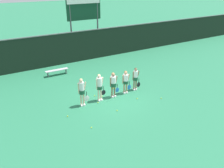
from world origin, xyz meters
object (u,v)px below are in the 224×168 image
tennis_ball_2 (117,110)px  tennis_ball_3 (115,86)px  player_3 (126,80)px  bench_courtside (57,71)px  tennis_ball_6 (137,99)px  scoreboard (84,14)px  tennis_ball_1 (95,96)px  tennis_ball_0 (117,88)px  tennis_ball_10 (98,103)px  player_0 (82,90)px  tennis_ball_5 (102,96)px  tennis_ball_7 (127,89)px  tennis_ball_4 (113,88)px  player_2 (113,83)px  player_4 (136,77)px  tennis_ball_9 (161,98)px  player_1 (99,85)px  tennis_ball_11 (67,116)px  tennis_ball_8 (91,128)px

tennis_ball_2 → tennis_ball_3: tennis_ball_3 is taller
player_3 → bench_courtside: bearing=124.0°
player_3 → tennis_ball_6: player_3 is taller
bench_courtside → tennis_ball_6: (3.28, -6.39, -0.35)m
scoreboard → tennis_ball_1: bearing=-110.1°
tennis_ball_0 → tennis_ball_10: tennis_ball_10 is taller
player_0 → tennis_ball_5: 1.87m
tennis_ball_7 → tennis_ball_3: bearing=120.2°
bench_courtside → scoreboard: bearing=39.6°
player_0 → tennis_ball_0: player_0 is taller
tennis_ball_4 → tennis_ball_5: (-1.21, -0.64, -0.00)m
player_2 → tennis_ball_7: 1.77m
player_0 → tennis_ball_3: (3.06, 1.29, -1.02)m
player_3 → tennis_ball_7: size_ratio=24.01×
player_4 → tennis_ball_2: 3.17m
player_0 → tennis_ball_1: player_0 is taller
tennis_ball_5 → tennis_ball_9: 3.83m
player_1 → tennis_ball_7: (2.35, 0.45, -1.03)m
tennis_ball_3 → tennis_ball_7: size_ratio=1.04×
tennis_ball_5 → tennis_ball_11: size_ratio=1.00×
tennis_ball_1 → tennis_ball_6: size_ratio=1.06×
player_0 → tennis_ball_7: player_0 is taller
tennis_ball_9 → tennis_ball_2: bearing=176.8°
player_3 → tennis_ball_8: 4.45m
player_3 → tennis_ball_9: 2.58m
tennis_ball_6 → tennis_ball_4: bearing=106.2°
player_4 → player_2: bearing=-166.4°
bench_courtside → tennis_ball_0: (2.94, -4.48, -0.35)m
tennis_ball_1 → tennis_ball_5: bearing=-37.9°
tennis_ball_10 → tennis_ball_11: bearing=-167.7°
player_0 → tennis_ball_1: size_ratio=25.87×
tennis_ball_2 → tennis_ball_11: (-2.72, 0.89, 0.00)m
tennis_ball_4 → tennis_ball_0: bearing=-26.0°
player_2 → tennis_ball_11: bearing=-168.3°
tennis_ball_0 → tennis_ball_1: bearing=-173.6°
player_2 → player_3: 0.98m
tennis_ball_0 → tennis_ball_10: size_ratio=0.93×
tennis_ball_1 → tennis_ball_9: (3.58, -2.45, -0.00)m
player_2 → tennis_ball_10: size_ratio=23.88×
tennis_ball_4 → tennis_ball_11: size_ratio=1.05×
player_3 → tennis_ball_5: size_ratio=23.68×
tennis_ball_8 → tennis_ball_11: size_ratio=0.99×
player_3 → tennis_ball_9: (1.58, -1.82, -0.92)m
player_1 → tennis_ball_3: (1.88, 1.27, -1.03)m
tennis_ball_1 → tennis_ball_6: tennis_ball_1 is taller
scoreboard → tennis_ball_0: bearing=-97.4°
player_1 → tennis_ball_5: bearing=36.7°
tennis_ball_7 → tennis_ball_6: bearing=-97.7°
tennis_ball_11 → scoreboard: bearing=60.4°
player_4 → tennis_ball_5: player_4 is taller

